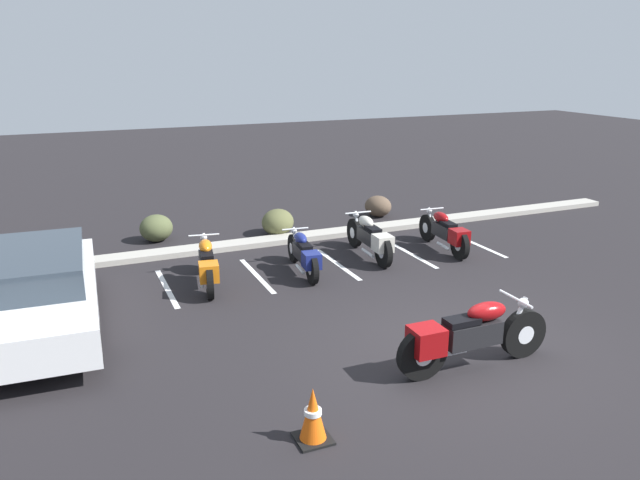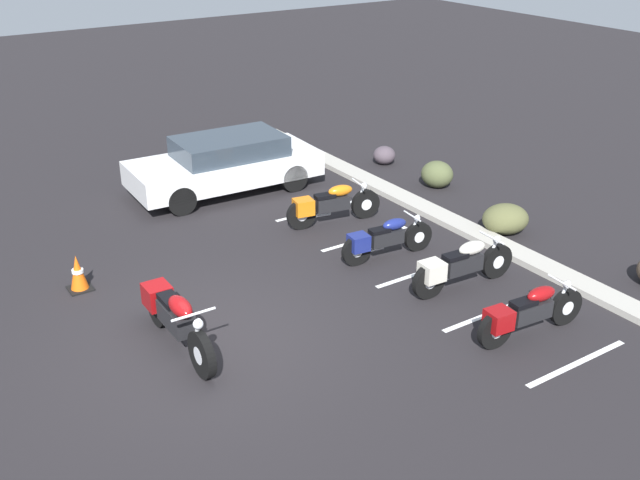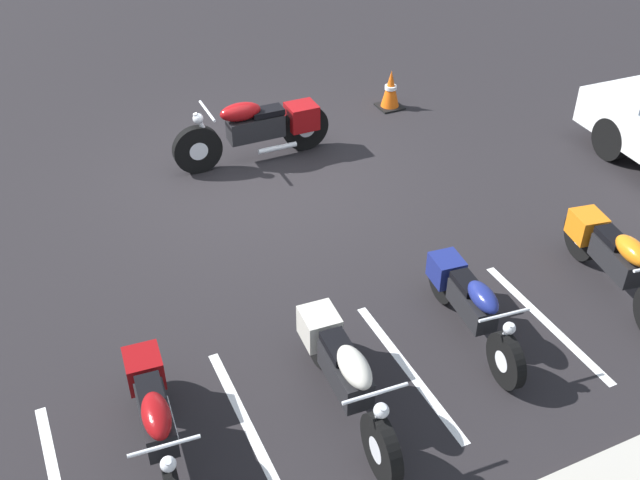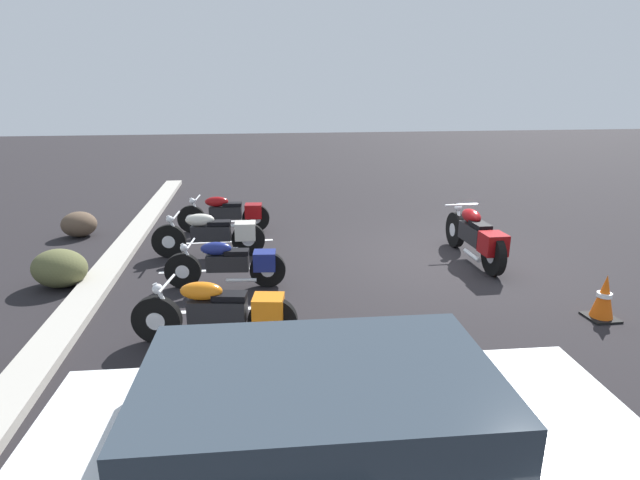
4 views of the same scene
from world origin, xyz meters
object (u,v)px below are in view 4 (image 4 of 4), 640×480
(parked_bike_2, at_px, (214,234))
(motorcycle_maroon_featured, at_px, (476,236))
(parked_bike_1, at_px, (231,263))
(car_white, at_px, (334,443))
(landscape_rock_3, at_px, (60,268))
(landscape_rock_0, at_px, (79,224))
(traffic_cone, at_px, (604,298))
(parked_bike_0, at_px, (223,311))
(parked_bike_3, at_px, (228,213))

(parked_bike_2, bearing_deg, motorcycle_maroon_featured, 171.23)
(parked_bike_1, bearing_deg, motorcycle_maroon_featured, -166.13)
(car_white, relative_size, landscape_rock_3, 4.67)
(parked_bike_1, bearing_deg, landscape_rock_0, -39.85)
(landscape_rock_0, relative_size, traffic_cone, 1.13)
(parked_bike_2, relative_size, landscape_rock_0, 2.93)
(parked_bike_1, height_order, traffic_cone, parked_bike_1)
(motorcycle_maroon_featured, bearing_deg, traffic_cone, -164.37)
(traffic_cone, bearing_deg, parked_bike_2, 56.80)
(parked_bike_0, distance_m, car_white, 3.05)
(parked_bike_0, relative_size, parked_bike_2, 0.97)
(landscape_rock_0, xyz_separation_m, landscape_rock_3, (-3.04, -0.61, 0.03))
(parked_bike_0, height_order, parked_bike_2, parked_bike_2)
(landscape_rock_3, bearing_deg, car_white, -145.33)
(parked_bike_0, xyz_separation_m, traffic_cone, (-0.05, -5.23, -0.13))
(car_white, bearing_deg, landscape_rock_0, 119.74)
(parked_bike_1, xyz_separation_m, car_white, (-4.80, -0.85, 0.27))
(motorcycle_maroon_featured, bearing_deg, car_white, 146.75)
(parked_bike_2, relative_size, car_white, 0.49)
(motorcycle_maroon_featured, distance_m, car_white, 6.53)
(parked_bike_3, height_order, landscape_rock_0, parked_bike_3)
(parked_bike_2, height_order, traffic_cone, parked_bike_2)
(motorcycle_maroon_featured, xyz_separation_m, traffic_cone, (-2.58, -0.70, -0.19))
(parked_bike_2, distance_m, landscape_rock_3, 2.72)
(parked_bike_3, bearing_deg, car_white, 101.67)
(parked_bike_0, bearing_deg, landscape_rock_0, -48.47)
(landscape_rock_3, bearing_deg, parked_bike_1, -99.04)
(car_white, relative_size, traffic_cone, 6.70)
(parked_bike_0, bearing_deg, landscape_rock_3, -31.00)
(parked_bike_3, distance_m, landscape_rock_3, 3.96)
(parked_bike_2, relative_size, traffic_cone, 3.30)
(parked_bike_2, distance_m, traffic_cone, 6.61)
(parked_bike_2, height_order, landscape_rock_0, parked_bike_2)
(parked_bike_0, height_order, landscape_rock_0, parked_bike_0)
(motorcycle_maroon_featured, relative_size, car_white, 0.55)
(parked_bike_0, height_order, traffic_cone, parked_bike_0)
(car_white, height_order, landscape_rock_3, car_white)
(motorcycle_maroon_featured, distance_m, landscape_rock_0, 8.37)
(parked_bike_1, xyz_separation_m, parked_bike_3, (3.41, 0.15, 0.02))
(parked_bike_0, xyz_separation_m, landscape_rock_3, (2.35, 2.72, -0.13))
(parked_bike_2, bearing_deg, car_white, 103.97)
(parked_bike_0, distance_m, landscape_rock_0, 6.33)
(landscape_rock_0, bearing_deg, parked_bike_3, -91.30)
(parked_bike_2, bearing_deg, landscape_rock_3, 30.21)
(parked_bike_0, relative_size, traffic_cone, 3.19)
(parked_bike_1, relative_size, traffic_cone, 2.99)
(parked_bike_3, bearing_deg, landscape_rock_0, 3.44)
(car_white, relative_size, landscape_rock_0, 5.95)
(landscape_rock_3, xyz_separation_m, traffic_cone, (-2.40, -7.95, -0.00))
(traffic_cone, bearing_deg, landscape_rock_0, 57.59)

